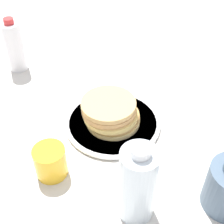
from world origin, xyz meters
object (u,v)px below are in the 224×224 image
water_bottle_near (138,184)px  water_bottle_mid (15,46)px  pancake_stack (111,112)px  plate (112,123)px  juice_glass (50,162)px

water_bottle_near → water_bottle_mid: 0.66m
water_bottle_near → water_bottle_mid: (-0.14, 0.65, -0.01)m
pancake_stack → water_bottle_mid: water_bottle_mid is taller
plate → water_bottle_near: (-0.05, -0.27, 0.09)m
pancake_stack → juice_glass: same height
juice_glass → water_bottle_mid: (0.00, 0.48, 0.05)m
juice_glass → water_bottle_mid: water_bottle_mid is taller
water_bottle_near → plate: bearing=78.6°
plate → water_bottle_mid: 0.43m
juice_glass → water_bottle_near: 0.23m
plate → juice_glass: juice_glass is taller
water_bottle_near → water_bottle_mid: bearing=102.1°
pancake_stack → juice_glass: (-0.19, -0.10, -0.01)m
plate → juice_glass: 0.22m
pancake_stack → water_bottle_near: (-0.05, -0.27, 0.05)m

